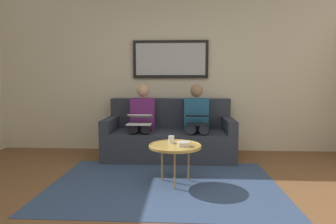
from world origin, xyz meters
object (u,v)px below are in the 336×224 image
laptop_white (140,120)px  coffee_table (175,146)px  cup (171,140)px  laptop_black (197,120)px  framed_mirror (171,59)px  person_left (196,119)px  bowl (184,144)px  couch (169,137)px  person_right (142,118)px

laptop_white → coffee_table: bearing=121.1°
cup → laptop_black: bearing=-113.2°
framed_mirror → laptop_white: (0.42, 0.70, -0.93)m
framed_mirror → person_left: bearing=132.6°
framed_mirror → cup: bearing=92.9°
bowl → laptop_white: size_ratio=0.43×
framed_mirror → coffee_table: (-0.12, 1.61, -1.11)m
couch → cup: 1.14m
couch → framed_mirror: 1.30m
framed_mirror → bowl: bearing=97.6°
couch → bowl: size_ratio=12.86×
framed_mirror → cup: framed_mirror is taller
bowl → person_left: bearing=-99.5°
couch → bowl: 1.29m
cup → framed_mirror: bearing=-87.1°
bowl → laptop_white: (0.64, -0.94, 0.15)m
person_left → person_right: 0.84m
person_left → laptop_white: person_left is taller
person_left → laptop_black: size_ratio=3.34×
couch → cup: (-0.08, 1.12, 0.18)m
cup → laptop_black: 0.88m
cup → person_right: person_right is taller
bowl → couch: bearing=-80.0°
person_left → person_right: (0.84, 0.00, 0.00)m
laptop_white → person_left: bearing=-163.7°
laptop_black → laptop_white: 0.84m
laptop_black → person_left: bearing=-90.0°
framed_mirror → person_right: (0.42, 0.46, -0.94)m
laptop_black → person_right: size_ratio=0.30×
couch → laptop_white: bearing=36.7°
laptop_black → person_right: 0.88m
person_right → laptop_white: 0.25m
laptop_black → laptop_white: same height
coffee_table → person_left: person_left is taller
person_left → framed_mirror: bearing=-47.4°
bowl → laptop_black: size_ratio=0.45×
person_left → laptop_white: size_ratio=3.20×
framed_mirror → laptop_white: size_ratio=3.53×
coffee_table → person_right: bearing=-64.6°
person_right → laptop_white: bearing=90.0°
person_right → laptop_white: person_right is taller
framed_mirror → laptop_white: bearing=59.1°
bowl → laptop_black: laptop_black is taller
laptop_black → coffee_table: bearing=71.8°
bowl → person_right: (0.64, -1.19, 0.13)m
person_left → laptop_white: (0.84, 0.25, 0.01)m
cup → laptop_white: laptop_white is taller
laptop_black → bowl: bearing=78.0°
laptop_black → cup: bearing=66.8°
coffee_table → cup: (0.05, -0.10, 0.06)m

